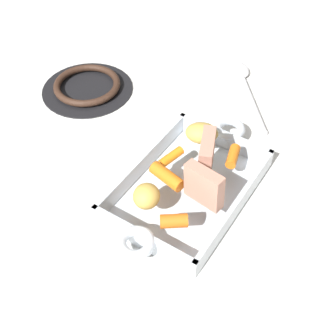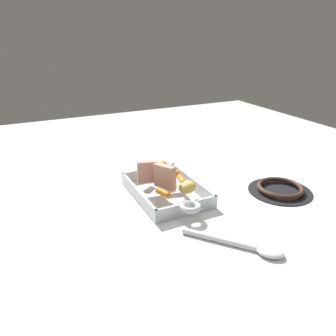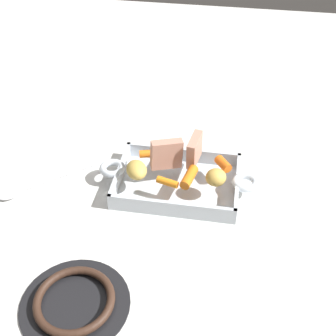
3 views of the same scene
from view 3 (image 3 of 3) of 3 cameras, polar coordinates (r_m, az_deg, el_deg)
name	(u,v)px [view 3 (image 3 of 3)]	position (r m, az deg, el deg)	size (l,w,h in m)	color
ground_plane	(177,187)	(1.09, 1.18, -2.36)	(2.31, 2.31, 0.00)	silver
roasting_dish	(177,182)	(1.08, 1.19, -1.79)	(0.37, 0.20, 0.05)	silver
roast_slice_outer	(166,154)	(1.05, -0.20, 1.71)	(0.02, 0.07, 0.07)	tan
roast_slice_thin	(194,150)	(1.07, 3.30, 2.27)	(0.02, 0.07, 0.07)	tan
baby_carrot_northeast	(189,177)	(1.03, 2.64, -1.13)	(0.02, 0.02, 0.06)	orange
baby_carrot_northwest	(167,182)	(1.02, -0.07, -1.76)	(0.02, 0.02, 0.05)	orange
baby_carrot_short	(149,154)	(1.10, -2.37, 1.79)	(0.02, 0.02, 0.05)	orange
baby_carrot_center_left	(223,164)	(1.07, 6.86, 0.51)	(0.02, 0.02, 0.04)	orange
potato_golden_large	(137,170)	(1.04, -3.93, -0.22)	(0.06, 0.05, 0.04)	gold
potato_whole	(216,177)	(1.02, 5.97, -1.16)	(0.05, 0.04, 0.04)	gold
stove_burner_rear	(75,302)	(0.89, -11.53, -15.97)	(0.20, 0.20, 0.02)	black
serving_spoon	(33,184)	(1.13, -16.45, -1.89)	(0.21, 0.19, 0.02)	white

